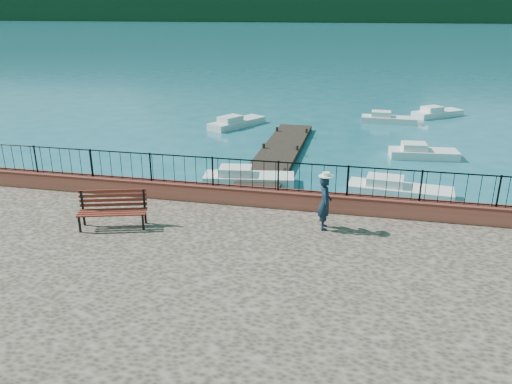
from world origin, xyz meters
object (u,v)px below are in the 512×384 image
at_px(person, 325,203).
at_px(boat_1, 400,187).
at_px(boat_0, 249,175).
at_px(boat_2, 424,150).
at_px(boat_3, 237,120).
at_px(park_bench, 113,217).
at_px(boat_5, 438,111).
at_px(boat_4, 389,117).

distance_m(person, boat_1, 7.26).
distance_m(boat_0, boat_2, 9.92).
bearing_deg(boat_3, park_bench, -147.20).
height_order(park_bench, boat_5, park_bench).
distance_m(boat_4, boat_5, 4.56).
height_order(boat_0, boat_2, same).
relative_size(boat_3, boat_5, 1.12).
bearing_deg(boat_4, person, -95.50).
bearing_deg(boat_2, person, -113.09).
distance_m(park_bench, boat_4, 23.87).
relative_size(person, boat_3, 0.38).
xyz_separation_m(boat_2, boat_4, (-1.52, 8.27, 0.00)).
xyz_separation_m(boat_4, boat_5, (3.47, 2.95, 0.00)).
bearing_deg(boat_2, boat_0, -148.35).
relative_size(boat_2, boat_3, 0.80).
bearing_deg(person, boat_5, -24.06).
relative_size(person, boat_1, 0.39).
bearing_deg(boat_5, person, -142.50).
bearing_deg(boat_3, boat_2, -84.72).
relative_size(park_bench, boat_0, 0.52).
xyz_separation_m(park_bench, boat_0, (2.25, 7.98, -1.12)).
xyz_separation_m(boat_1, boat_5, (3.43, 17.32, 0.00)).
bearing_deg(boat_1, person, -105.82).
bearing_deg(park_bench, boat_0, 57.50).
bearing_deg(boat_2, boat_5, 74.83).
height_order(person, boat_4, person).
distance_m(person, boat_4, 21.17).
bearing_deg(boat_4, boat_5, 41.86).
bearing_deg(person, boat_1, -31.42).
xyz_separation_m(boat_1, boat_2, (1.47, 6.09, 0.00)).
distance_m(person, boat_0, 7.91).
xyz_separation_m(boat_2, boat_5, (1.95, 11.23, 0.00)).
bearing_deg(park_bench, person, -5.06).
height_order(boat_4, boat_5, same).
height_order(boat_1, boat_4, same).
distance_m(boat_0, boat_5, 19.83).
bearing_deg(boat_3, boat_4, -42.51).
relative_size(park_bench, boat_4, 0.57).
relative_size(boat_0, boat_3, 0.93).
distance_m(boat_3, boat_4, 10.32).
distance_m(boat_2, boat_4, 8.41).
bearing_deg(boat_0, boat_5, 51.55).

